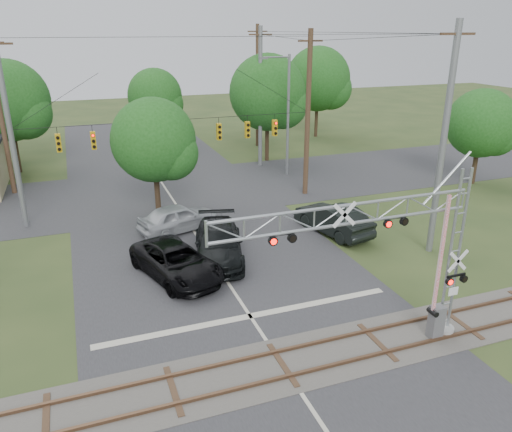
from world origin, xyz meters
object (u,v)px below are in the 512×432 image
object	(u,v)px
streetlight	(286,110)
traffic_signal_span	(187,126)
pickup_black	(176,262)
car_dark	(219,243)
crossing_gantry	(391,248)
sedan_silver	(179,218)

from	to	relation	value
streetlight	traffic_signal_span	bearing A→B (deg)	-150.55
pickup_black	car_dark	xyz separation A→B (m)	(2.52, 1.31, 0.07)
crossing_gantry	traffic_signal_span	xyz separation A→B (m)	(-3.06, 18.36, 1.37)
pickup_black	streetlight	xyz separation A→B (m)	(12.26, 15.04, 4.58)
pickup_black	sedan_silver	distance (m)	6.04
pickup_black	crossing_gantry	bearing A→B (deg)	-72.21
traffic_signal_span	sedan_silver	distance (m)	6.37
crossing_gantry	sedan_silver	distance (m)	15.56
traffic_signal_span	streetlight	size ratio (longest dim) A/B	2.01
streetlight	sedan_silver	bearing A→B (deg)	-140.02
car_dark	streetlight	distance (m)	17.43
traffic_signal_span	streetlight	xyz separation A→B (m)	(9.27, 5.23, -0.20)
streetlight	crossing_gantry	bearing A→B (deg)	-104.76
crossing_gantry	pickup_black	size ratio (longest dim) A/B	1.74
crossing_gantry	sedan_silver	world-z (taller)	crossing_gantry
traffic_signal_span	pickup_black	distance (m)	11.31
traffic_signal_span	car_dark	size ratio (longest dim) A/B	3.20
car_dark	sedan_silver	size ratio (longest dim) A/B	1.23
pickup_black	sedan_silver	bearing A→B (deg)	59.57
sedan_silver	streetlight	bearing A→B (deg)	-66.46
crossing_gantry	car_dark	distance (m)	11.00
sedan_silver	streetlight	size ratio (longest dim) A/B	0.51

